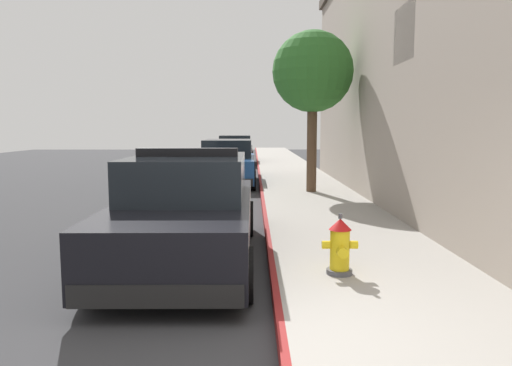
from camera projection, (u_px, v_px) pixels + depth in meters
ground_plane at (102, 199)px, 14.01m from camera, size 31.00×60.00×0.20m
sidewalk_pavement at (308, 193)px, 14.03m from camera, size 2.61×60.00×0.17m
curb_painted_edge at (262, 193)px, 14.02m from camera, size 0.08×60.00×0.17m
police_cruiser at (188, 211)px, 7.13m from camera, size 1.94×4.84×1.68m
parked_car_silver_ahead at (228, 163)px, 16.96m from camera, size 1.94×4.84×1.56m
parked_car_dark_far at (235, 150)px, 26.35m from camera, size 1.94×4.84×1.56m
fire_hydrant at (340, 247)px, 5.94m from camera, size 0.44×0.40×0.76m
street_tree at (313, 73)px, 13.37m from camera, size 2.25×2.25×4.48m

